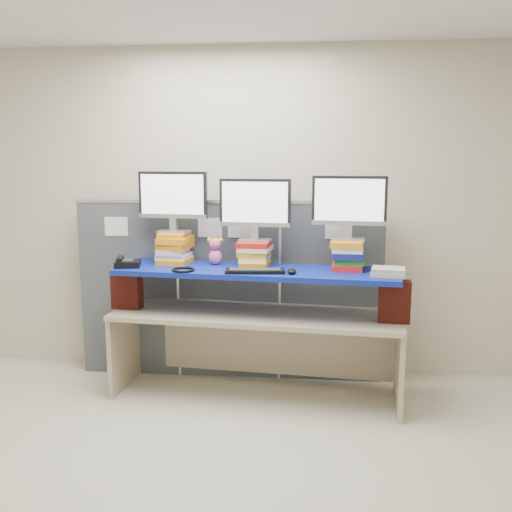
# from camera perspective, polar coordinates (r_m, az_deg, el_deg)

# --- Properties ---
(room) EXTENTS (5.00, 4.00, 2.80)m
(room) POSITION_cam_1_polar(r_m,az_deg,el_deg) (3.00, -7.63, 0.56)
(room) COLOR beige
(room) RESTS_ON ground
(cubicle_partition) EXTENTS (2.60, 0.06, 1.53)m
(cubicle_partition) POSITION_cam_1_polar(r_m,az_deg,el_deg) (4.85, -2.73, -3.36)
(cubicle_partition) COLOR #434950
(cubicle_partition) RESTS_ON ground
(desk) EXTENTS (2.29, 0.86, 0.68)m
(desk) POSITION_cam_1_polar(r_m,az_deg,el_deg) (4.50, 0.00, -7.38)
(desk) COLOR tan
(desk) RESTS_ON ground
(brick_pier_left) EXTENTS (0.24, 0.14, 0.31)m
(brick_pier_left) POSITION_cam_1_polar(r_m,az_deg,el_deg) (4.68, -12.78, -3.25)
(brick_pier_left) COLOR maroon
(brick_pier_left) RESTS_ON desk
(brick_pier_right) EXTENTS (0.24, 0.14, 0.31)m
(brick_pier_right) POSITION_cam_1_polar(r_m,az_deg,el_deg) (4.31, 13.67, -4.43)
(brick_pier_right) COLOR maroon
(brick_pier_right) RESTS_ON desk
(blue_board) EXTENTS (2.20, 0.74, 0.04)m
(blue_board) POSITION_cam_1_polar(r_m,az_deg,el_deg) (4.38, 0.00, -1.54)
(blue_board) COLOR #0C0F97
(blue_board) RESTS_ON brick_pier_left
(book_stack_left) EXTENTS (0.28, 0.32, 0.25)m
(book_stack_left) POSITION_cam_1_polar(r_m,az_deg,el_deg) (4.65, -8.14, 0.83)
(book_stack_left) COLOR orange
(book_stack_left) RESTS_ON blue_board
(book_stack_center) EXTENTS (0.28, 0.33, 0.20)m
(book_stack_center) POSITION_cam_1_polar(r_m,az_deg,el_deg) (4.48, -0.12, 0.27)
(book_stack_center) COLOR orange
(book_stack_center) RESTS_ON blue_board
(book_stack_right) EXTENTS (0.27, 0.31, 0.22)m
(book_stack_right) POSITION_cam_1_polar(r_m,az_deg,el_deg) (4.40, 9.18, 0.13)
(book_stack_right) COLOR red
(book_stack_right) RESTS_ON blue_board
(monitor_left) EXTENTS (0.56, 0.18, 0.49)m
(monitor_left) POSITION_cam_1_polar(r_m,az_deg,el_deg) (4.60, -8.31, 5.75)
(monitor_left) COLOR #9B9BA0
(monitor_left) RESTS_ON book_stack_left
(monitor_center) EXTENTS (0.56, 0.18, 0.49)m
(monitor_center) POSITION_cam_1_polar(r_m,az_deg,el_deg) (4.43, -0.10, 5.01)
(monitor_center) COLOR #9B9BA0
(monitor_center) RESTS_ON book_stack_center
(monitor_right) EXTENTS (0.56, 0.18, 0.49)m
(monitor_right) POSITION_cam_1_polar(r_m,az_deg,el_deg) (4.35, 9.30, 5.15)
(monitor_right) COLOR #9B9BA0
(monitor_right) RESTS_ON book_stack_right
(keyboard) EXTENTS (0.45, 0.18, 0.03)m
(keyboard) POSITION_cam_1_polar(r_m,az_deg,el_deg) (4.23, -0.09, -1.49)
(keyboard) COLOR black
(keyboard) RESTS_ON blue_board
(mouse) EXTENTS (0.08, 0.13, 0.04)m
(mouse) POSITION_cam_1_polar(r_m,az_deg,el_deg) (4.20, 3.60, -1.52)
(mouse) COLOR black
(mouse) RESTS_ON blue_board
(desk_phone) EXTENTS (0.22, 0.21, 0.08)m
(desk_phone) POSITION_cam_1_polar(r_m,az_deg,el_deg) (4.56, -12.81, -0.69)
(desk_phone) COLOR black
(desk_phone) RESTS_ON blue_board
(headset) EXTENTS (0.19, 0.19, 0.02)m
(headset) POSITION_cam_1_polar(r_m,az_deg,el_deg) (4.33, -7.29, -1.36)
(headset) COLOR black
(headset) RESTS_ON blue_board
(plush_toy) EXTENTS (0.13, 0.10, 0.22)m
(plush_toy) POSITION_cam_1_polar(r_m,az_deg,el_deg) (4.54, -4.10, 0.54)
(plush_toy) COLOR pink
(plush_toy) RESTS_ON blue_board
(binder_stack) EXTENTS (0.27, 0.23, 0.06)m
(binder_stack) POSITION_cam_1_polar(r_m,az_deg,el_deg) (4.23, 13.09, -1.55)
(binder_stack) COLOR beige
(binder_stack) RESTS_ON blue_board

